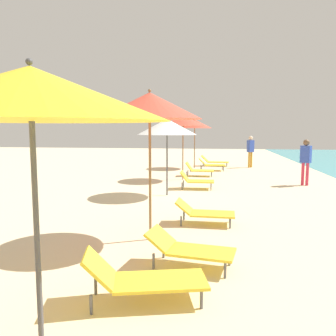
% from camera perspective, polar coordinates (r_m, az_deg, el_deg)
% --- Properties ---
extents(umbrella_third, '(2.36, 2.36, 2.70)m').
position_cam_1_polar(umbrella_third, '(3.16, -21.77, 11.30)').
color(umbrella_third, '#4C4C51').
rests_on(umbrella_third, ground).
extents(lounger_third_shoreside, '(1.59, 0.91, 0.64)m').
position_cam_1_polar(lounger_third_shoreside, '(4.45, -4.27, -17.64)').
color(lounger_third_shoreside, yellow).
rests_on(lounger_third_shoreside, ground).
extents(umbrella_fourth, '(1.95, 1.95, 2.85)m').
position_cam_1_polar(umbrella_fourth, '(6.47, -3.05, 10.19)').
color(umbrella_fourth, olive).
rests_on(umbrella_fourth, ground).
extents(lounger_fourth_shoreside, '(1.32, 0.65, 0.54)m').
position_cam_1_polar(lounger_fourth_shoreside, '(7.79, 5.98, -7.22)').
color(lounger_fourth_shoreside, yellow).
rests_on(lounger_fourth_shoreside, ground).
extents(lounger_fourth_inland, '(1.41, 0.80, 0.56)m').
position_cam_1_polar(lounger_fourth_inland, '(5.44, 3.51, -13.09)').
color(lounger_fourth_inland, yellow).
rests_on(lounger_fourth_inland, ground).
extents(umbrella_fifth, '(1.87, 1.87, 2.49)m').
position_cam_1_polar(umbrella_fifth, '(10.91, -0.17, 6.82)').
color(umbrella_fifth, '#4C4C51').
rests_on(umbrella_fifth, ground).
extents(lounger_fifth_shoreside, '(1.18, 0.64, 0.62)m').
position_cam_1_polar(lounger_fifth_shoreside, '(12.24, 4.63, -1.98)').
color(lounger_fifth_shoreside, yellow).
rests_on(lounger_fifth_shoreside, ground).
extents(umbrella_sixth, '(1.82, 1.82, 2.70)m').
position_cam_1_polar(umbrella_sixth, '(14.33, 2.50, 7.77)').
color(umbrella_sixth, olive).
rests_on(umbrella_sixth, ground).
extents(lounger_sixth_shoreside, '(1.26, 0.65, 0.62)m').
position_cam_1_polar(lounger_sixth_shoreside, '(15.54, 5.09, -0.24)').
color(lounger_sixth_shoreside, yellow).
rests_on(lounger_sixth_shoreside, ground).
extents(umbrella_farthest, '(1.85, 1.85, 2.67)m').
position_cam_1_polar(umbrella_farthest, '(18.64, 4.43, 7.27)').
color(umbrella_farthest, olive).
rests_on(umbrella_farthest, ground).
extents(lounger_farthest_shoreside, '(1.60, 0.70, 0.61)m').
position_cam_1_polar(lounger_farthest_shoreside, '(19.81, 7.63, 1.13)').
color(lounger_farthest_shoreside, yellow).
rests_on(lounger_farthest_shoreside, ground).
extents(lounger_farthest_inland, '(1.36, 0.77, 0.62)m').
position_cam_1_polar(lounger_farthest_inland, '(17.62, 7.14, 0.63)').
color(lounger_farthest_inland, yellow).
rests_on(lounger_farthest_inland, ground).
extents(person_walking_near, '(0.42, 0.40, 1.73)m').
position_cam_1_polar(person_walking_near, '(19.39, 13.48, 3.19)').
color(person_walking_near, orange).
rests_on(person_walking_near, ground).
extents(person_walking_far, '(0.42, 0.39, 1.73)m').
position_cam_1_polar(person_walking_far, '(13.88, 21.81, 1.64)').
color(person_walking_far, '#D8334C').
rests_on(person_walking_far, ground).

